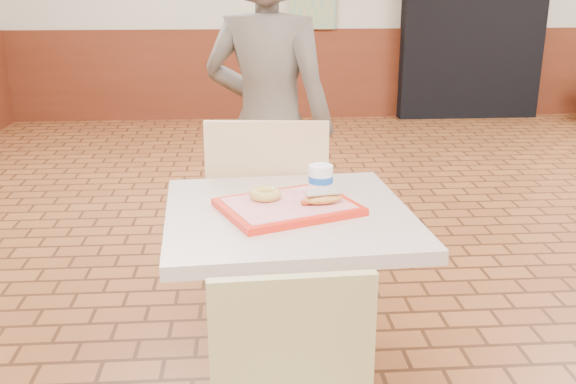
{
  "coord_description": "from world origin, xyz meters",
  "views": [
    {
      "loc": [
        -1.41,
        -2.34,
        1.48
      ],
      "look_at": [
        -1.27,
        -0.45,
        0.86
      ],
      "focal_mm": 40.0,
      "sensor_mm": 36.0,
      "label": 1
    }
  ],
  "objects": [
    {
      "name": "ring_donut",
      "position": [
        -1.34,
        -0.41,
        0.84
      ],
      "size": [
        0.13,
        0.13,
        0.03
      ],
      "primitive_type": "torus",
      "rotation": [
        0.0,
        0.0,
        0.39
      ],
      "color": "gold",
      "rests_on": "serving_tray"
    },
    {
      "name": "main_table",
      "position": [
        -1.27,
        -0.45,
        0.54
      ],
      "size": [
        0.76,
        0.76,
        0.8
      ],
      "rotation": [
        0.0,
        0.0,
        0.07
      ],
      "color": "#BAA796",
      "rests_on": "ground"
    },
    {
      "name": "serving_tray",
      "position": [
        -1.27,
        -0.45,
        0.81
      ],
      "size": [
        0.4,
        0.31,
        0.02
      ],
      "rotation": [
        0.0,
        0.0,
        0.38
      ],
      "color": "red",
      "rests_on": "main_table"
    },
    {
      "name": "long_john_donut",
      "position": [
        -1.17,
        -0.47,
        0.84
      ],
      "size": [
        0.14,
        0.09,
        0.04
      ],
      "rotation": [
        0.0,
        0.0,
        0.2
      ],
      "color": "#CD883C",
      "rests_on": "serving_tray"
    },
    {
      "name": "corridor_doorway",
      "position": [
        1.2,
        4.88,
        1.1
      ],
      "size": [
        1.6,
        0.22,
        2.2
      ],
      "primitive_type": "cube",
      "color": "black",
      "rests_on": "ground"
    },
    {
      "name": "chair_main_back",
      "position": [
        -1.31,
        0.1,
        0.56
      ],
      "size": [
        0.5,
        0.5,
        1.0
      ],
      "rotation": [
        0.0,
        0.0,
        3.05
      ],
      "color": "#E2BD87",
      "rests_on": "ground"
    },
    {
      "name": "customer",
      "position": [
        -1.29,
        0.53,
        0.85
      ],
      "size": [
        0.73,
        0.62,
        1.69
      ],
      "primitive_type": "imported",
      "rotation": [
        0.0,
        0.0,
        2.73
      ],
      "color": "brown",
      "rests_on": "ground"
    },
    {
      "name": "paper_cup",
      "position": [
        -1.16,
        -0.38,
        0.88
      ],
      "size": [
        0.08,
        0.08,
        0.1
      ],
      "rotation": [
        0.0,
        0.0,
        -0.39
      ],
      "color": "white",
      "rests_on": "serving_tray"
    }
  ]
}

